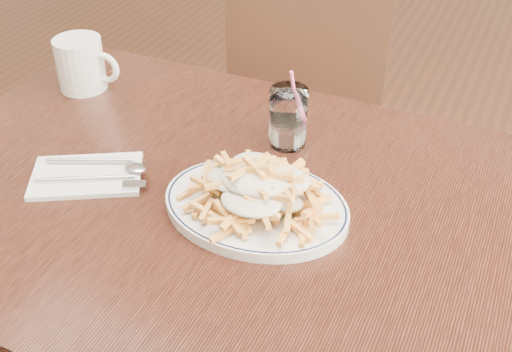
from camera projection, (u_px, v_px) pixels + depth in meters
The scene contains 8 objects.
table at pixel (236, 234), 1.11m from camera, with size 1.20×0.80×0.75m.
chair_far at pixel (308, 107), 1.81m from camera, with size 0.48×0.48×0.88m.
fries_plate at pixel (256, 206), 1.03m from camera, with size 0.33×0.29×0.02m.
loaded_fries at pixel (256, 183), 1.00m from camera, with size 0.24×0.19×0.07m.
napkin at pixel (87, 176), 1.11m from camera, with size 0.19×0.12×0.01m, color white.
cutlery at pixel (88, 170), 1.11m from camera, with size 0.20×0.16×0.01m.
water_glass at pixel (288, 121), 1.17m from camera, with size 0.07×0.07×0.15m.
coffee_mug at pixel (82, 64), 1.34m from camera, with size 0.14×0.10×0.11m.
Camera 1 is at (0.38, -0.75, 1.40)m, focal length 45.00 mm.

